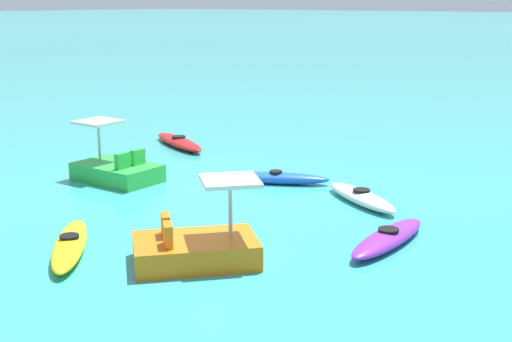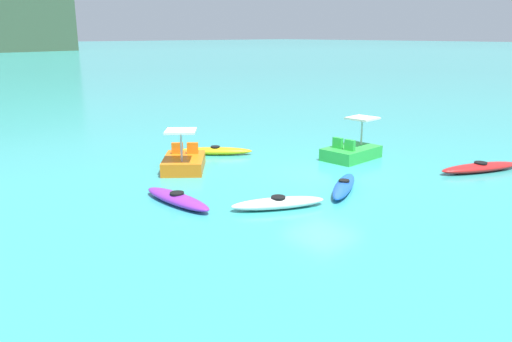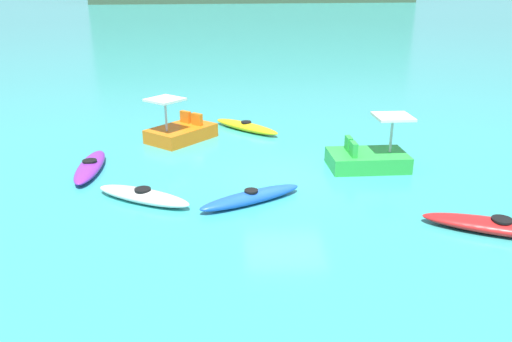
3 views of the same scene
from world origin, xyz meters
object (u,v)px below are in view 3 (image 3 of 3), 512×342
(kayak_white, at_px, (143,196))
(kayak_purple, at_px, (90,166))
(pedal_boat_green, at_px, (368,158))
(kayak_red, at_px, (501,227))
(pedal_boat_orange, at_px, (181,131))
(kayak_blue, at_px, (251,197))
(kayak_yellow, at_px, (246,127))

(kayak_white, relative_size, kayak_purple, 0.94)
(kayak_white, xyz_separation_m, kayak_purple, (-2.02, 2.38, -0.00))
(pedal_boat_green, bearing_deg, kayak_purple, 179.90)
(kayak_white, xyz_separation_m, kayak_red, (8.63, -2.18, -0.00))
(kayak_red, height_order, pedal_boat_orange, pedal_boat_orange)
(kayak_white, height_order, kayak_blue, same)
(kayak_yellow, xyz_separation_m, pedal_boat_green, (3.73, -4.44, 0.17))
(kayak_red, distance_m, pedal_boat_orange, 11.30)
(kayak_yellow, xyz_separation_m, pedal_boat_orange, (-2.44, -1.19, 0.17))
(kayak_yellow, height_order, pedal_boat_orange, pedal_boat_orange)
(kayak_white, height_order, kayak_purple, same)
(kayak_blue, bearing_deg, kayak_yellow, 89.81)
(kayak_red, bearing_deg, kayak_white, 165.84)
(kayak_red, bearing_deg, kayak_yellow, 122.53)
(kayak_yellow, bearing_deg, kayak_white, -113.06)
(kayak_purple, xyz_separation_m, pedal_boat_orange, (2.48, 3.24, 0.17))
(kayak_red, distance_m, pedal_boat_green, 4.97)
(kayak_white, bearing_deg, kayak_red, -14.16)
(kayak_white, bearing_deg, pedal_boat_orange, 85.35)
(kayak_white, relative_size, pedal_boat_orange, 1.02)
(kayak_red, distance_m, kayak_purple, 11.58)
(kayak_white, xyz_separation_m, kayak_yellow, (2.90, 6.81, -0.00))
(pedal_boat_green, bearing_deg, kayak_blue, -145.54)
(kayak_yellow, height_order, pedal_boat_green, pedal_boat_green)
(kayak_white, distance_m, kayak_yellow, 7.40)
(kayak_red, bearing_deg, pedal_boat_green, 113.74)
(kayak_purple, bearing_deg, pedal_boat_green, -0.10)
(kayak_white, distance_m, pedal_boat_green, 7.04)
(kayak_white, xyz_separation_m, kayak_blue, (2.88, -0.21, -0.00))
(pedal_boat_orange, bearing_deg, kayak_red, -43.66)
(kayak_yellow, relative_size, kayak_red, 0.78)
(kayak_blue, bearing_deg, kayak_red, -18.88)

